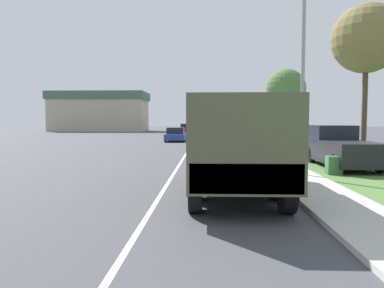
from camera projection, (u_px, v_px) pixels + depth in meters
ground_plane at (194, 141)px, 38.54m from camera, size 180.00×180.00×0.00m
lane_centre_stripe at (194, 141)px, 38.54m from camera, size 0.12×120.00×0.00m
sidewalk_right at (238, 140)px, 38.35m from camera, size 1.80×120.00×0.12m
grass_strip_right at (281, 141)px, 38.18m from camera, size 7.00×120.00×0.02m
military_truck at (235, 141)px, 10.41m from camera, size 2.36×6.51×2.64m
car_nearest_ahead at (221, 144)px, 23.72m from camera, size 1.79×4.33×1.36m
car_second_ahead at (176, 135)px, 37.24m from camera, size 1.89×4.23×1.38m
car_third_ahead at (212, 130)px, 50.91m from camera, size 1.75×3.93×1.69m
car_fourth_ahead at (186, 129)px, 60.39m from camera, size 1.75×4.75×1.57m
car_farthest_ahead at (210, 127)px, 75.58m from camera, size 1.90×4.09×1.70m
pickup_truck at (340, 147)px, 16.87m from camera, size 1.95×5.36×1.84m
lamp_post at (298, 51)px, 13.42m from camera, size 1.69×0.24×7.60m
tree_mid_right at (366, 39)px, 19.05m from camera, size 3.52×3.52×8.01m
tree_far_right at (286, 89)px, 29.88m from camera, size 3.13×3.13×6.20m
utility_box at (334, 165)px, 14.41m from camera, size 0.55×0.45×0.70m
building_distant at (100, 112)px, 72.40m from camera, size 18.24×9.46×7.49m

